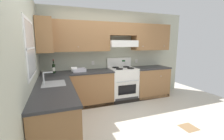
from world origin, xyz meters
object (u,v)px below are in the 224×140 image
Objects in this scene: wine_bottle at (54,68)px; bowl at (79,71)px; stove at (123,84)px; paper_towel_roll at (74,69)px.

bowl is at bearing -0.76° from wine_bottle.
bowl is (0.61, -0.01, -0.10)m from wine_bottle.
stove is at bearing -0.44° from wine_bottle.
wine_bottle is 2.37× the size of paper_towel_roll.
bowl is 2.30× the size of paper_towel_roll.
wine_bottle is 1.03× the size of bowl.
stove reaches higher than paper_towel_roll.
stove is 3.71× the size of bowl.
stove is at bearing 0.57° from paper_towel_roll.
paper_towel_roll is at bearing -3.32° from wine_bottle.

